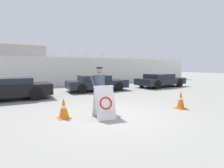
{
  "coord_description": "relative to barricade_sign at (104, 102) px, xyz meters",
  "views": [
    {
      "loc": [
        -3.41,
        -5.41,
        1.84
      ],
      "look_at": [
        0.88,
        1.77,
        0.98
      ],
      "focal_mm": 28.0,
      "sensor_mm": 36.0,
      "label": 1
    }
  ],
  "objects": [
    {
      "name": "ground_plane",
      "position": [
        0.55,
        0.08,
        -0.57
      ],
      "size": [
        90.0,
        90.0,
        0.0
      ],
      "primitive_type": "plane",
      "color": "gray"
    },
    {
      "name": "perimeter_wall",
      "position": [
        0.55,
        11.23,
        0.77
      ],
      "size": [
        36.0,
        0.3,
        3.13
      ],
      "color": "silver",
      "rests_on": "ground_plane"
    },
    {
      "name": "barricade_sign",
      "position": [
        0.0,
        0.0,
        0.0
      ],
      "size": [
        0.8,
        0.88,
        1.16
      ],
      "rotation": [
        0.0,
        0.0,
        -0.17
      ],
      "color": "white",
      "rests_on": "ground_plane"
    },
    {
      "name": "security_guard",
      "position": [
        0.21,
        0.78,
        0.44
      ],
      "size": [
        0.69,
        0.45,
        1.8
      ],
      "rotation": [
        0.0,
        0.0,
        -2.56
      ],
      "color": "#514C42",
      "rests_on": "ground_plane"
    },
    {
      "name": "traffic_cone_near",
      "position": [
        -1.23,
        0.74,
        -0.22
      ],
      "size": [
        0.44,
        0.44,
        0.72
      ],
      "color": "orange",
      "rests_on": "ground_plane"
    },
    {
      "name": "traffic_cone_mid",
      "position": [
        3.53,
        -0.45,
        -0.2
      ],
      "size": [
        0.42,
        0.42,
        0.76
      ],
      "color": "orange",
      "rests_on": "ground_plane"
    },
    {
      "name": "parked_car_front_coupe",
      "position": [
        -2.99,
        5.61,
        0.06
      ],
      "size": [
        4.77,
        2.07,
        1.21
      ],
      "rotation": [
        0.0,
        0.0,
        3.1
      ],
      "color": "black",
      "rests_on": "ground_plane"
    },
    {
      "name": "parked_car_rear_sedan",
      "position": [
        2.79,
        6.4,
        0.02
      ],
      "size": [
        4.61,
        2.28,
        1.16
      ],
      "rotation": [
        0.0,
        0.0,
        -0.1
      ],
      "color": "black",
      "rests_on": "ground_plane"
    },
    {
      "name": "parked_car_far_side",
      "position": [
        8.71,
        5.68,
        0.03
      ],
      "size": [
        4.74,
        2.16,
        1.16
      ],
      "rotation": [
        0.0,
        0.0,
        0.05
      ],
      "color": "black",
      "rests_on": "ground_plane"
    }
  ]
}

